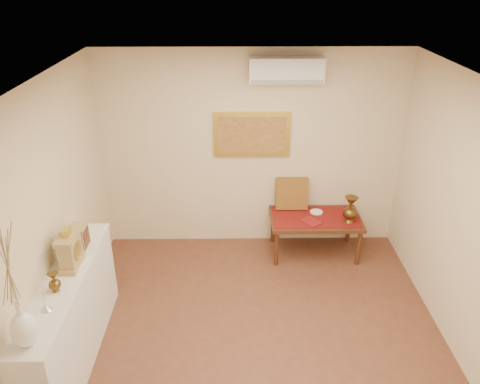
{
  "coord_description": "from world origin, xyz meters",
  "views": [
    {
      "loc": [
        -0.24,
        -3.55,
        3.61
      ],
      "look_at": [
        -0.17,
        1.15,
        1.29
      ],
      "focal_mm": 35.0,
      "sensor_mm": 36.0,
      "label": 1
    }
  ],
  "objects_px": {
    "display_ledge": "(72,319)",
    "brass_urn_tall": "(351,207)",
    "white_vase": "(13,287)",
    "low_table": "(315,222)",
    "mantel_clock": "(70,250)",
    "wooden_chest": "(79,236)"
  },
  "relations": [
    {
      "from": "white_vase",
      "to": "low_table",
      "type": "distance_m",
      "value": 3.95
    },
    {
      "from": "brass_urn_tall",
      "to": "wooden_chest",
      "type": "bearing_deg",
      "value": -158.51
    },
    {
      "from": "brass_urn_tall",
      "to": "mantel_clock",
      "type": "relative_size",
      "value": 1.05
    },
    {
      "from": "brass_urn_tall",
      "to": "mantel_clock",
      "type": "height_order",
      "value": "mantel_clock"
    },
    {
      "from": "white_vase",
      "to": "mantel_clock",
      "type": "distance_m",
      "value": 1.11
    },
    {
      "from": "brass_urn_tall",
      "to": "mantel_clock",
      "type": "xyz_separation_m",
      "value": [
        -3.07,
        -1.55,
        0.38
      ]
    },
    {
      "from": "mantel_clock",
      "to": "wooden_chest",
      "type": "distance_m",
      "value": 0.34
    },
    {
      "from": "white_vase",
      "to": "wooden_chest",
      "type": "xyz_separation_m",
      "value": [
        0.0,
        1.37,
        -0.42
      ]
    },
    {
      "from": "wooden_chest",
      "to": "white_vase",
      "type": "bearing_deg",
      "value": -90.03
    },
    {
      "from": "white_vase",
      "to": "display_ledge",
      "type": "bearing_deg",
      "value": 90.3
    },
    {
      "from": "mantel_clock",
      "to": "low_table",
      "type": "height_order",
      "value": "mantel_clock"
    },
    {
      "from": "mantel_clock",
      "to": "white_vase",
      "type": "bearing_deg",
      "value": -91.24
    },
    {
      "from": "brass_urn_tall",
      "to": "display_ledge",
      "type": "xyz_separation_m",
      "value": [
        -3.09,
        -1.75,
        -0.28
      ]
    },
    {
      "from": "display_ledge",
      "to": "brass_urn_tall",
      "type": "bearing_deg",
      "value": 29.54
    },
    {
      "from": "brass_urn_tall",
      "to": "low_table",
      "type": "distance_m",
      "value": 0.52
    },
    {
      "from": "low_table",
      "to": "display_ledge",
      "type": "bearing_deg",
      "value": -144.9
    },
    {
      "from": "display_ledge",
      "to": "mantel_clock",
      "type": "distance_m",
      "value": 0.7
    },
    {
      "from": "low_table",
      "to": "mantel_clock",
      "type": "bearing_deg",
      "value": -147.69
    },
    {
      "from": "brass_urn_tall",
      "to": "low_table",
      "type": "xyz_separation_m",
      "value": [
        -0.42,
        0.13,
        -0.29
      ]
    },
    {
      "from": "white_vase",
      "to": "mantel_clock",
      "type": "height_order",
      "value": "white_vase"
    },
    {
      "from": "mantel_clock",
      "to": "brass_urn_tall",
      "type": "bearing_deg",
      "value": 26.77
    },
    {
      "from": "white_vase",
      "to": "low_table",
      "type": "relative_size",
      "value": 0.91
    }
  ]
}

